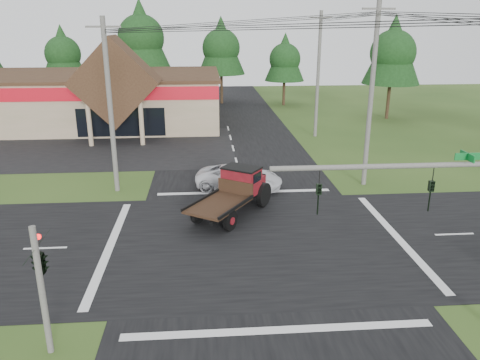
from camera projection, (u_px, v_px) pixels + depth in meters
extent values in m
plane|color=#2B4619|center=(256.00, 241.00, 22.72)|extent=(120.00, 120.00, 0.00)
cube|color=black|center=(256.00, 241.00, 22.72)|extent=(12.00, 120.00, 0.02)
cube|color=black|center=(256.00, 241.00, 22.72)|extent=(120.00, 12.00, 0.02)
cube|color=black|center=(68.00, 149.00, 39.67)|extent=(28.00, 14.00, 0.02)
cube|color=#9B8D69|center=(74.00, 100.00, 49.14)|extent=(30.00, 15.00, 5.00)
cube|color=#3A2318|center=(71.00, 75.00, 48.33)|extent=(30.40, 15.40, 0.30)
cube|color=#B20D1B|center=(50.00, 95.00, 41.49)|extent=(30.00, 0.12, 1.20)
cube|color=#3A2318|center=(116.00, 82.00, 40.65)|extent=(7.78, 4.00, 7.78)
cylinder|color=#9B8D69|center=(89.00, 123.00, 39.93)|extent=(0.40, 0.40, 4.00)
cylinder|color=#9B8D69|center=(141.00, 122.00, 40.25)|extent=(0.40, 0.40, 4.00)
cube|color=black|center=(121.00, 122.00, 42.78)|extent=(8.00, 0.08, 2.60)
cylinder|color=#595651|center=(402.00, 166.00, 13.99)|extent=(8.00, 0.16, 0.16)
imported|color=black|center=(430.00, 196.00, 14.38)|extent=(0.16, 0.20, 1.00)
imported|color=black|center=(318.00, 199.00, 14.12)|extent=(0.16, 0.20, 1.00)
cube|color=#0C6626|center=(468.00, 156.00, 14.05)|extent=(0.80, 0.04, 0.22)
cylinder|color=#595651|center=(42.00, 292.00, 14.39)|extent=(0.20, 0.20, 4.40)
imported|color=black|center=(37.00, 245.00, 14.10)|extent=(0.53, 2.48, 1.00)
sphere|color=#FF0C0C|center=(38.00, 237.00, 14.18)|extent=(0.18, 0.18, 0.18)
cylinder|color=#595651|center=(110.00, 108.00, 28.04)|extent=(0.30, 0.30, 10.50)
cube|color=#595651|center=(103.00, 27.00, 26.57)|extent=(2.00, 0.12, 0.12)
cylinder|color=#595651|center=(371.00, 97.00, 29.05)|extent=(0.30, 0.30, 11.50)
cube|color=#595651|center=(379.00, 9.00, 27.42)|extent=(2.00, 0.12, 0.12)
cylinder|color=#595651|center=(318.00, 76.00, 42.34)|extent=(0.30, 0.30, 11.20)
cube|color=#595651|center=(321.00, 17.00, 40.76)|extent=(2.00, 0.12, 0.12)
cylinder|color=#332316|center=(67.00, 92.00, 60.44)|extent=(0.36, 0.36, 3.50)
cone|color=#143313|center=(63.00, 51.00, 58.84)|extent=(5.60, 5.60, 6.60)
sphere|color=#143313|center=(63.00, 54.00, 58.93)|extent=(4.40, 4.40, 4.40)
cylinder|color=#332316|center=(144.00, 88.00, 60.05)|extent=(0.36, 0.36, 4.55)
cone|color=#143313|center=(141.00, 34.00, 57.98)|extent=(7.28, 7.28, 8.58)
sphere|color=#143313|center=(141.00, 38.00, 58.10)|extent=(5.72, 5.72, 5.72)
cylinder|color=#332316|center=(222.00, 89.00, 61.84)|extent=(0.36, 0.36, 3.85)
cone|color=#143313|center=(221.00, 45.00, 60.08)|extent=(6.16, 6.16, 7.26)
sphere|color=#143313|center=(221.00, 48.00, 60.19)|extent=(4.84, 4.84, 4.84)
cylinder|color=#332316|center=(284.00, 93.00, 60.64)|extent=(0.36, 0.36, 3.15)
cone|color=#143313|center=(285.00, 57.00, 59.20)|extent=(5.04, 5.04, 5.94)
sphere|color=#143313|center=(285.00, 59.00, 59.29)|extent=(3.96, 3.96, 3.96)
cylinder|color=#332316|center=(388.00, 101.00, 51.80)|extent=(0.36, 0.36, 3.85)
cone|color=#143313|center=(393.00, 49.00, 50.04)|extent=(6.16, 6.16, 7.26)
sphere|color=#143313|center=(393.00, 53.00, 50.15)|extent=(4.84, 4.84, 4.84)
imported|color=silver|center=(239.00, 178.00, 29.75)|extent=(5.87, 3.65, 1.51)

